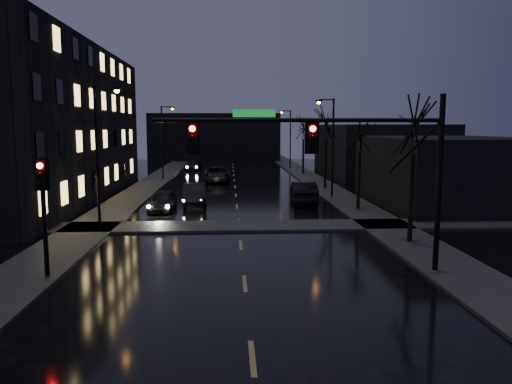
{
  "coord_description": "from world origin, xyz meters",
  "views": [
    {
      "loc": [
        -0.55,
        -9.83,
        5.75
      ],
      "look_at": [
        0.5,
        9.62,
        3.2
      ],
      "focal_mm": 35.0,
      "sensor_mm": 36.0,
      "label": 1
    }
  ],
  "objects": [
    {
      "name": "sidewalk_left",
      "position": [
        -8.5,
        35.0,
        0.06
      ],
      "size": [
        3.0,
        140.0,
        0.12
      ],
      "primitive_type": "cube",
      "color": "#2D2D2B",
      "rests_on": "ground"
    },
    {
      "name": "sidewalk_right",
      "position": [
        8.5,
        35.0,
        0.06
      ],
      "size": [
        3.0,
        140.0,
        0.12
      ],
      "primitive_type": "cube",
      "color": "#2D2D2B",
      "rests_on": "ground"
    },
    {
      "name": "sidewalk_cross",
      "position": [
        0.0,
        18.5,
        0.06
      ],
      "size": [
        40.0,
        3.0,
        0.12
      ],
      "primitive_type": "cube",
      "color": "#2D2D2B",
      "rests_on": "ground"
    },
    {
      "name": "apartment_block",
      "position": [
        -16.5,
        30.0,
        6.0
      ],
      "size": [
        12.0,
        30.0,
        12.0
      ],
      "primitive_type": "cube",
      "color": "black",
      "rests_on": "ground"
    },
    {
      "name": "commercial_right_near",
      "position": [
        15.5,
        26.0,
        2.5
      ],
      "size": [
        10.0,
        14.0,
        5.0
      ],
      "primitive_type": "cube",
      "color": "black",
      "rests_on": "ground"
    },
    {
      "name": "commercial_right_far",
      "position": [
        17.0,
        48.0,
        3.0
      ],
      "size": [
        12.0,
        18.0,
        6.0
      ],
      "primitive_type": "cube",
      "color": "black",
      "rests_on": "ground"
    },
    {
      "name": "far_block",
      "position": [
        -3.0,
        78.0,
        4.0
      ],
      "size": [
        22.0,
        10.0,
        8.0
      ],
      "primitive_type": "cube",
      "color": "black",
      "rests_on": "ground"
    },
    {
      "name": "signal_mast",
      "position": [
        3.85,
        9.0,
        4.87
      ],
      "size": [
        11.11,
        0.41,
        7.0
      ],
      "color": "black",
      "rests_on": "ground"
    },
    {
      "name": "signal_pole_left",
      "position": [
        -7.5,
        8.99,
        3.01
      ],
      "size": [
        0.35,
        0.41,
        4.53
      ],
      "color": "black",
      "rests_on": "ground"
    },
    {
      "name": "tree_near",
      "position": [
        8.4,
        14.0,
        6.22
      ],
      "size": [
        3.52,
        3.52,
        8.08
      ],
      "color": "black",
      "rests_on": "ground"
    },
    {
      "name": "tree_mid_a",
      "position": [
        8.4,
        24.0,
        5.83
      ],
      "size": [
        3.3,
        3.3,
        7.58
      ],
      "color": "black",
      "rests_on": "ground"
    },
    {
      "name": "tree_mid_b",
      "position": [
        8.4,
        36.0,
        6.61
      ],
      "size": [
        3.74,
        3.74,
        8.59
      ],
      "color": "black",
      "rests_on": "ground"
    },
    {
      "name": "tree_far",
      "position": [
        8.4,
        50.0,
        6.06
      ],
      "size": [
        3.43,
        3.43,
        7.88
      ],
      "color": "black",
      "rests_on": "ground"
    },
    {
      "name": "streetlight_l_near",
      "position": [
        -7.58,
        18.0,
        4.77
      ],
      "size": [
        1.53,
        0.28,
        8.0
      ],
      "color": "black",
      "rests_on": "ground"
    },
    {
      "name": "streetlight_l_far",
      "position": [
        -7.58,
        45.0,
        4.77
      ],
      "size": [
        1.53,
        0.28,
        8.0
      ],
      "color": "black",
      "rests_on": "ground"
    },
    {
      "name": "streetlight_r_mid",
      "position": [
        7.58,
        30.0,
        4.77
      ],
      "size": [
        1.53,
        0.28,
        8.0
      ],
      "color": "black",
      "rests_on": "ground"
    },
    {
      "name": "streetlight_r_far",
      "position": [
        7.58,
        58.0,
        4.77
      ],
      "size": [
        1.53,
        0.28,
        8.0
      ],
      "color": "black",
      "rests_on": "ground"
    },
    {
      "name": "oncoming_car_a",
      "position": [
        -5.15,
        24.36,
        0.72
      ],
      "size": [
        1.72,
        4.24,
        1.44
      ],
      "primitive_type": "imported",
      "rotation": [
        0.0,
        0.0,
        0.0
      ],
      "color": "black",
      "rests_on": "ground"
    },
    {
      "name": "oncoming_car_b",
      "position": [
        -3.12,
        27.04,
        0.79
      ],
      "size": [
        1.98,
        4.87,
        1.57
      ],
      "primitive_type": "imported",
      "rotation": [
        0.0,
        0.0,
        0.07
      ],
      "color": "black",
      "rests_on": "ground"
    },
    {
      "name": "oncoming_car_c",
      "position": [
        -1.8,
        42.27,
        0.82
      ],
      "size": [
        2.8,
        5.91,
        1.63
      ],
      "primitive_type": "imported",
      "rotation": [
        0.0,
        0.0,
        0.02
      ],
      "color": "black",
      "rests_on": "ground"
    },
    {
      "name": "oncoming_car_d",
      "position": [
        -5.33,
        56.4,
        0.7
      ],
      "size": [
        2.23,
        4.92,
        1.4
      ],
      "primitive_type": "imported",
      "rotation": [
        0.0,
        0.0,
        -0.06
      ],
      "color": "black",
      "rests_on": "ground"
    },
    {
      "name": "lead_car",
      "position": [
        5.03,
        27.1,
        0.84
      ],
      "size": [
        2.04,
        5.18,
        1.68
      ],
      "primitive_type": "imported",
      "rotation": [
        0.0,
        0.0,
        3.09
      ],
      "color": "black",
      "rests_on": "ground"
    }
  ]
}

